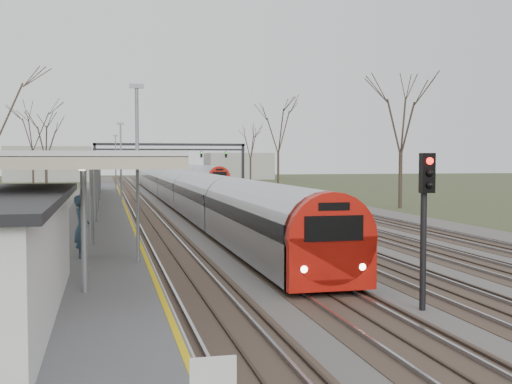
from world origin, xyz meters
TOP-DOWN VIEW (x-y plane):
  - track_bed at (0.26, 55.00)m, footprint 24.00×160.00m
  - platform at (-9.05, 37.50)m, footprint 3.50×69.00m
  - canopy at (-9.05, 32.99)m, footprint 4.10×50.00m
  - signal_gantry at (0.29, 84.99)m, footprint 21.00×0.59m
  - tree_east_far at (14.00, 42.00)m, footprint 5.00×5.00m
  - train_near at (-2.50, 57.00)m, footprint 2.62×90.21m
  - train_far at (4.50, 107.42)m, footprint 2.62×75.21m
  - passenger at (-9.28, 15.10)m, footprint 0.47×0.70m
  - signal_post at (-0.75, 10.25)m, footprint 0.35×0.45m

SIDE VIEW (x-z plane):
  - track_bed at x=0.26m, z-range -0.05..0.17m
  - platform at x=-9.05m, z-range 0.00..1.00m
  - train_near at x=-2.50m, z-range -0.05..3.00m
  - train_far at x=4.50m, z-range -0.05..3.00m
  - passenger at x=-9.28m, z-range 1.00..2.88m
  - signal_post at x=-0.75m, z-range 0.67..4.77m
  - canopy at x=-9.05m, z-range 2.37..5.48m
  - signal_gantry at x=0.29m, z-range 1.87..7.95m
  - tree_east_far at x=14.00m, z-range 2.14..12.44m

